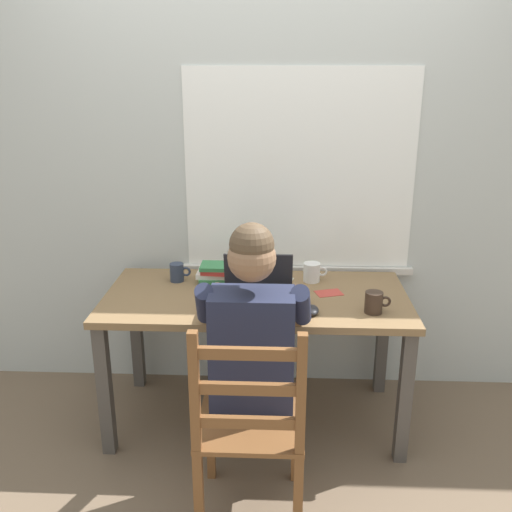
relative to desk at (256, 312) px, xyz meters
name	(u,v)px	position (x,y,z in m)	size (l,w,h in m)	color
ground_plane	(256,417)	(0.00, 0.00, -0.62)	(8.00, 8.00, 0.00)	brown
back_wall	(260,163)	(0.00, 0.44, 0.68)	(6.00, 0.08, 2.60)	beige
desk	(256,312)	(0.00, 0.00, 0.00)	(1.50, 0.71, 0.71)	olive
seated_person	(253,342)	(0.01, -0.43, 0.05)	(0.50, 0.60, 1.23)	#232842
wooden_chair	(250,427)	(0.01, -0.71, -0.17)	(0.42, 0.42, 0.92)	brown
laptop	(258,294)	(0.01, -0.12, 0.15)	(0.33, 0.28, 0.23)	#232328
computer_mouse	(312,310)	(0.27, -0.21, 0.11)	(0.06, 0.10, 0.03)	#232328
coffee_mug_white	(312,272)	(0.29, 0.20, 0.14)	(0.13, 0.09, 0.10)	white
coffee_mug_dark	(177,272)	(-0.42, 0.17, 0.14)	(0.11, 0.07, 0.10)	#2D384C
coffee_mug_spare	(374,302)	(0.55, -0.19, 0.14)	(0.12, 0.08, 0.10)	#38281E
book_stack_main	(216,273)	(-0.22, 0.17, 0.14)	(0.20, 0.15, 0.10)	#38844C
paper_pile_near_laptop	(266,307)	(0.05, -0.17, 0.10)	(0.22, 0.16, 0.02)	white
paper_pile_back_corner	(273,282)	(0.08, 0.17, 0.09)	(0.19, 0.17, 0.00)	silver
landscape_photo_print	(329,293)	(0.36, 0.04, 0.09)	(0.13, 0.09, 0.00)	#C63D33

